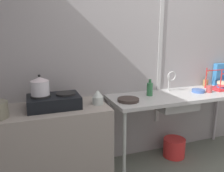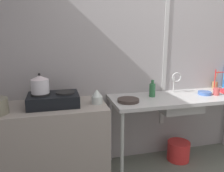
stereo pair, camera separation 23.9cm
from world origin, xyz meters
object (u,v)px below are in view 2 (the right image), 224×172
Objects in this scene: stove at (53,99)px; frying_pan at (128,100)px; bottle_by_sink at (152,90)px; bucket_on_floor at (178,151)px; pot_on_left_burner at (40,84)px; sink_basin at (179,104)px; utensil_jar at (215,85)px; faucet at (176,79)px; cup_by_rack at (216,91)px; small_bowl_on_drainboard at (205,93)px; percolator at (97,97)px.

stove is 0.77m from frying_pan.
stove is 1.10m from bottle_by_sink.
bottle_by_sink is at bearing 177.78° from bucket_on_floor.
pot_on_left_burner is 1.56m from sink_basin.
utensil_jar reaches higher than sink_basin.
cup_by_rack is (0.42, -0.21, -0.13)m from faucet.
stove is at bearing -176.55° from bottle_by_sink.
stove is 2.14× the size of frying_pan.
stove is 1.87m from cup_by_rack.
cup_by_rack is at bearing -1.66° from pot_on_left_burner.
faucet is (1.56, 0.15, -0.05)m from pot_on_left_burner.
small_bowl_on_drainboard is at bearing -26.71° from faucet.
pot_on_left_burner is 0.92m from frying_pan.
frying_pan is 1.19× the size of bottle_by_sink.
frying_pan is (-0.64, -0.05, 0.10)m from sink_basin.
stove is at bearing 174.54° from percolator.
stove is at bearing -174.15° from faucet.
stove reaches higher than bucket_on_floor.
frying_pan is at bearing -162.76° from faucet.
faucet reaches higher than sink_basin.
percolator reaches higher than small_bowl_on_drainboard.
cup_by_rack is 0.55× the size of small_bowl_on_drainboard.
pot_on_left_burner is at bearing 176.07° from frying_pan.
pot_on_left_burner is 1.02× the size of bottle_by_sink.
bucket_on_floor is (0.08, 0.06, -0.65)m from sink_basin.
bucket_on_floor is at bearing 163.94° from cup_by_rack.
percolator is at bearing -4.29° from pot_on_left_burner.
bottle_by_sink reaches higher than frying_pan.
pot_on_left_burner is (-0.12, -0.00, 0.16)m from stove.
pot_on_left_burner is at bearing 175.71° from percolator.
pot_on_left_burner is 2.21m from utensil_jar.
stove is at bearing 178.23° from cup_by_rack.
pot_on_left_burner is at bearing -174.60° from faucet.
faucet is 0.37m from small_bowl_on_drainboard.
sink_basin is at bearing -102.55° from faucet.
utensil_jar reaches higher than stove.
sink_basin is (1.41, -0.01, -0.15)m from stove.
faucet reaches higher than small_bowl_on_drainboard.
pot_on_left_burner is 1.23m from bottle_by_sink.
small_bowl_on_drainboard is at bearing -6.28° from bottle_by_sink.
frying_pan is (0.33, -0.02, -0.06)m from percolator.
faucet is (1.44, 0.15, 0.11)m from stove.
bottle_by_sink is at bearing 3.12° from pot_on_left_burner.
pot_on_left_burner is 1.33× the size of percolator.
utensil_jar is (1.64, 0.28, -0.02)m from percolator.
frying_pan is at bearing -176.69° from small_bowl_on_drainboard.
sink_basin is 1.73× the size of bucket_on_floor.
pot_on_left_burner is 1.27× the size of small_bowl_on_drainboard.
frying_pan is 0.96× the size of utensil_jar.
stove reaches higher than frying_pan.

